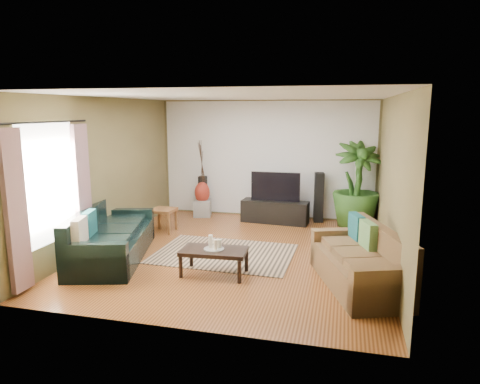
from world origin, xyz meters
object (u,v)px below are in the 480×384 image
(sofa_right, at_px, (358,258))
(tv_stand, at_px, (275,212))
(potted_plant, at_px, (356,184))
(pedestal, at_px, (202,208))
(vase, at_px, (202,193))
(television, at_px, (275,187))
(side_table, at_px, (164,220))
(coffee_table, at_px, (214,262))
(sofa_left, at_px, (113,234))
(speaker_left, at_px, (203,196))
(speaker_right, at_px, (319,197))

(sofa_right, xyz_separation_m, tv_stand, (-1.71, 3.19, -0.18))
(potted_plant, relative_size, pedestal, 4.69)
(potted_plant, distance_m, vase, 3.50)
(television, xyz_separation_m, side_table, (-2.10, -1.29, -0.57))
(sofa_right, relative_size, coffee_table, 1.92)
(vase, relative_size, side_table, 1.03)
(coffee_table, bearing_deg, potted_plant, 54.43)
(sofa_left, distance_m, speaker_left, 3.31)
(vase, height_order, side_table, vase)
(tv_stand, distance_m, television, 0.57)
(pedestal, relative_size, vase, 0.78)
(potted_plant, height_order, vase, potted_plant)
(coffee_table, bearing_deg, tv_stand, 79.45)
(coffee_table, bearing_deg, speaker_left, 107.64)
(coffee_table, height_order, tv_stand, tv_stand)
(sofa_left, bearing_deg, vase, -25.01)
(television, bearing_deg, potted_plant, 3.69)
(sofa_left, height_order, pedestal, sofa_left)
(vase, bearing_deg, pedestal, 0.00)
(speaker_left, xyz_separation_m, pedestal, (0.03, -0.14, -0.27))
(speaker_left, xyz_separation_m, speaker_right, (2.72, 0.00, 0.09))
(sofa_left, distance_m, pedestal, 3.18)
(tv_stand, bearing_deg, side_table, -143.93)
(sofa_left, bearing_deg, sofa_right, -108.89)
(television, bearing_deg, sofa_left, -127.49)
(speaker_right, bearing_deg, sofa_left, -144.05)
(potted_plant, bearing_deg, television, -176.31)
(tv_stand, distance_m, speaker_right, 1.03)
(coffee_table, distance_m, pedestal, 3.70)
(tv_stand, height_order, television, television)
(side_table, bearing_deg, speaker_left, 78.87)
(coffee_table, xyz_separation_m, vase, (-1.36, 3.44, 0.37))
(sofa_right, relative_size, vase, 3.80)
(speaker_left, distance_m, potted_plant, 3.55)
(television, distance_m, pedestal, 1.87)
(potted_plant, relative_size, side_table, 3.76)
(tv_stand, xyz_separation_m, pedestal, (-1.76, 0.17, -0.05))
(sofa_right, distance_m, speaker_right, 3.59)
(sofa_left, xyz_separation_m, sofa_right, (3.99, -0.24, 0.00))
(sofa_left, bearing_deg, speaker_right, -60.05)
(sofa_right, xyz_separation_m, television, (-1.71, 3.21, 0.39))
(television, xyz_separation_m, pedestal, (-1.76, 0.15, -0.62))
(sofa_left, distance_m, vase, 3.18)
(sofa_left, relative_size, speaker_right, 2.08)
(speaker_right, xyz_separation_m, vase, (-2.69, -0.14, 0.01))
(television, bearing_deg, side_table, -148.38)
(tv_stand, relative_size, pedestal, 3.79)
(tv_stand, height_order, speaker_left, speaker_left)
(speaker_right, xyz_separation_m, side_table, (-3.04, -1.59, -0.32))
(sofa_right, xyz_separation_m, coffee_table, (-2.11, -0.08, -0.22))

